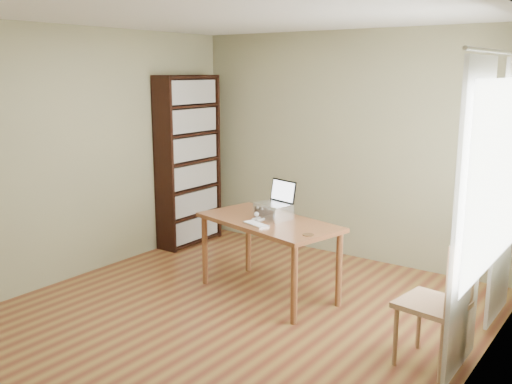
# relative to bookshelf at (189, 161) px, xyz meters

# --- Properties ---
(room) EXTENTS (4.04, 4.54, 2.64)m
(room) POSITION_rel_bookshelf_xyz_m (1.86, -1.54, 0.25)
(room) COLOR #612B19
(room) RESTS_ON ground
(bookshelf) EXTENTS (0.30, 0.90, 2.10)m
(bookshelf) POSITION_rel_bookshelf_xyz_m (0.00, 0.00, 0.00)
(bookshelf) COLOR black
(bookshelf) RESTS_ON ground
(curtains) EXTENTS (0.03, 1.90, 2.25)m
(curtains) POSITION_rel_bookshelf_xyz_m (3.75, -0.75, 0.12)
(curtains) COLOR white
(curtains) RESTS_ON ground
(desk) EXTENTS (1.53, 1.01, 0.75)m
(desk) POSITION_rel_bookshelf_xyz_m (1.79, -0.85, -0.40)
(desk) COLOR brown
(desk) RESTS_ON ground
(laptop_stand) EXTENTS (0.32, 0.25, 0.13)m
(laptop_stand) POSITION_rel_bookshelf_xyz_m (1.79, -0.77, -0.22)
(laptop_stand) COLOR silver
(laptop_stand) RESTS_ON desk
(laptop) EXTENTS (0.37, 0.34, 0.23)m
(laptop) POSITION_rel_bookshelf_xyz_m (1.79, -0.71, -0.11)
(laptop) COLOR silver
(laptop) RESTS_ON laptop_stand
(keyboard) EXTENTS (0.29, 0.19, 0.02)m
(keyboard) POSITION_rel_bookshelf_xyz_m (1.79, -1.07, -0.29)
(keyboard) COLOR silver
(keyboard) RESTS_ON desk
(coaster) EXTENTS (0.10, 0.10, 0.01)m
(coaster) POSITION_rel_bookshelf_xyz_m (2.35, -1.07, -0.30)
(coaster) COLOR #513A1B
(coaster) RESTS_ON desk
(cat) EXTENTS (0.25, 0.48, 0.16)m
(cat) POSITION_rel_bookshelf_xyz_m (1.76, -0.74, -0.23)
(cat) COLOR #4D473D
(cat) RESTS_ON desk
(chair) EXTENTS (0.50, 0.50, 1.01)m
(chair) POSITION_rel_bookshelf_xyz_m (3.61, -1.29, -0.50)
(chair) COLOR #AD7B5E
(chair) RESTS_ON ground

